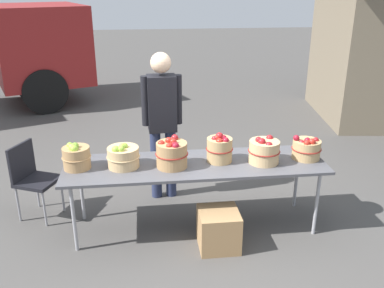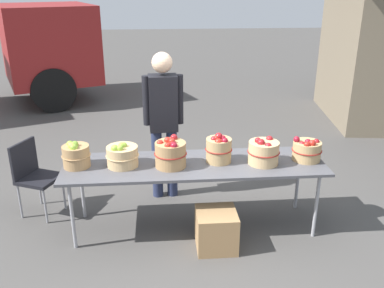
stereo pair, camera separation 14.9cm
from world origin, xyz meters
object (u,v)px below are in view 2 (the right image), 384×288
(apple_basket_green_1, at_px, (122,156))
(apple_basket_red_0, at_px, (170,154))
(apple_basket_red_2, at_px, (263,152))
(vendor_adult, at_px, (163,115))
(market_table, at_px, (194,167))
(produce_crate, at_px, (216,230))
(apple_basket_red_1, at_px, (219,149))
(apple_basket_green_0, at_px, (76,155))
(apple_basket_red_3, at_px, (307,150))
(folding_chair, at_px, (34,172))

(apple_basket_green_1, xyz_separation_m, apple_basket_red_0, (0.49, -0.05, 0.03))
(apple_basket_green_1, distance_m, apple_basket_red_2, 1.44)
(apple_basket_red_0, relative_size, vendor_adult, 0.19)
(market_table, relative_size, produce_crate, 6.80)
(apple_basket_green_1, bearing_deg, apple_basket_red_1, 1.38)
(apple_basket_red_0, bearing_deg, produce_crate, -39.28)
(apple_basket_green_0, xyz_separation_m, apple_basket_green_1, (0.46, -0.02, -0.01))
(apple_basket_green_0, height_order, vendor_adult, vendor_adult)
(apple_basket_red_2, relative_size, apple_basket_red_3, 1.06)
(apple_basket_red_1, relative_size, folding_chair, 0.37)
(apple_basket_red_1, bearing_deg, apple_basket_red_0, -171.09)
(apple_basket_green_0, height_order, apple_basket_red_3, apple_basket_green_0)
(apple_basket_red_1, bearing_deg, folding_chair, 168.39)
(vendor_adult, distance_m, folding_chair, 1.60)
(apple_basket_green_1, height_order, apple_basket_red_3, same)
(apple_basket_green_0, distance_m, produce_crate, 1.60)
(market_table, bearing_deg, vendor_adult, 111.86)
(apple_basket_red_0, height_order, vendor_adult, vendor_adult)
(apple_basket_red_1, distance_m, vendor_adult, 0.92)
(market_table, distance_m, apple_basket_red_3, 1.19)
(apple_basket_green_1, xyz_separation_m, apple_basket_red_2, (1.44, -0.06, 0.01))
(vendor_adult, bearing_deg, apple_basket_green_1, 56.58)
(apple_basket_green_1, bearing_deg, apple_basket_red_3, -0.29)
(apple_basket_red_0, bearing_deg, apple_basket_red_3, 1.81)
(apple_basket_red_0, height_order, produce_crate, apple_basket_red_0)
(apple_basket_red_2, distance_m, apple_basket_red_3, 0.48)
(vendor_adult, bearing_deg, apple_basket_red_1, 124.92)
(apple_basket_red_3, height_order, produce_crate, apple_basket_red_3)
(produce_crate, bearing_deg, apple_basket_red_2, 33.55)
(produce_crate, bearing_deg, apple_basket_red_0, 140.72)
(apple_basket_red_3, bearing_deg, apple_basket_red_2, -173.79)
(vendor_adult, height_order, produce_crate, vendor_adult)
(apple_basket_red_2, bearing_deg, vendor_adult, 141.47)
(market_table, xyz_separation_m, apple_basket_red_2, (0.71, -0.06, 0.16))
(market_table, bearing_deg, folding_chair, 165.89)
(apple_basket_red_1, relative_size, apple_basket_red_3, 1.00)
(apple_basket_red_1, xyz_separation_m, apple_basket_red_3, (0.93, -0.03, -0.03))
(market_table, distance_m, apple_basket_red_1, 0.31)
(apple_basket_red_3, bearing_deg, vendor_adult, 153.19)
(apple_basket_red_1, distance_m, folding_chair, 2.11)
(apple_basket_red_0, xyz_separation_m, apple_basket_red_1, (0.50, 0.08, -0.00))
(apple_basket_green_0, xyz_separation_m, folding_chair, (-0.57, 0.42, -0.37))
(produce_crate, bearing_deg, market_table, 114.56)
(folding_chair, bearing_deg, apple_basket_red_3, -74.61)
(apple_basket_red_0, height_order, apple_basket_red_3, apple_basket_red_0)
(apple_basket_red_3, height_order, folding_chair, apple_basket_red_3)
(apple_basket_red_2, xyz_separation_m, produce_crate, (-0.52, -0.35, -0.68))
(apple_basket_green_0, distance_m, folding_chair, 0.80)
(market_table, bearing_deg, apple_basket_red_3, -0.22)
(apple_basket_red_0, distance_m, apple_basket_red_2, 0.95)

